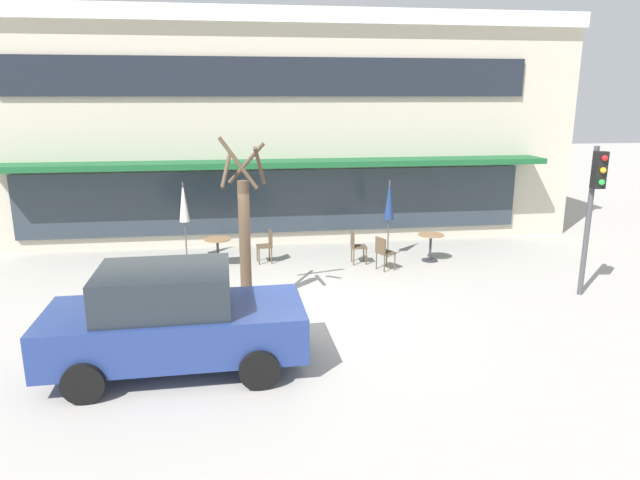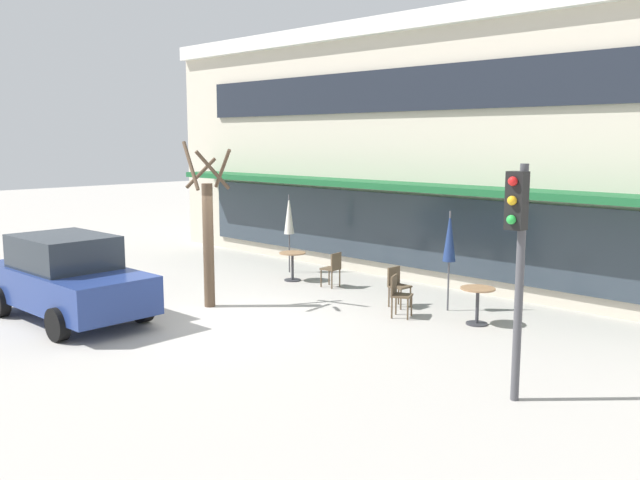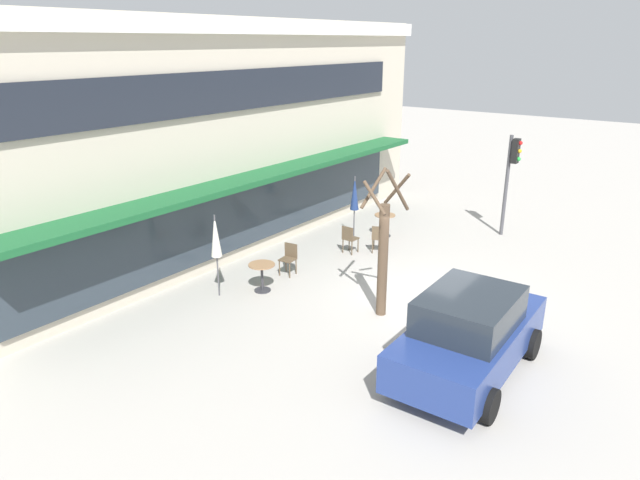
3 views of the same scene
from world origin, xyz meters
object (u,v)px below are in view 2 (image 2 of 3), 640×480
Objects in this scene: cafe_table_streetside at (292,261)px; patio_umbrella_green_folded at (289,215)px; cafe_chair_0 at (397,284)px; parked_sedan at (68,278)px; traffic_light_pole at (518,244)px; cafe_chair_1 at (398,293)px; cafe_table_near_wall at (478,300)px; street_tree at (208,234)px; cafe_chair_2 at (333,267)px; patio_umbrella_cream_folded at (450,237)px.

patio_umbrella_green_folded is at bearing 141.16° from cafe_table_streetside.
parked_sedan reaches higher than cafe_chair_0.
traffic_light_pole reaches higher than patio_umbrella_green_folded.
cafe_chair_1 reaches higher than cafe_table_streetside.
cafe_chair_1 is 0.26× the size of traffic_light_pole.
cafe_chair_1 is (-1.50, -0.66, 0.01)m from cafe_table_near_wall.
cafe_chair_1 is (5.20, -1.70, -1.10)m from patio_umbrella_green_folded.
street_tree is (1.23, 2.70, 0.76)m from parked_sedan.
cafe_table_streetside is 1.33m from cafe_chair_2.
traffic_light_pole is (4.63, -3.28, 1.77)m from cafe_chair_0.
cafe_chair_0 is 0.21× the size of parked_sedan.
parked_sedan is at bearing -134.35° from cafe_chair_1.
cafe_chair_1 is at bearing 45.65° from parked_sedan.
cafe_chair_1 reaches higher than cafe_table_near_wall.
cafe_table_near_wall and cafe_table_streetside have the same top height.
street_tree is 7.68m from traffic_light_pole.
patio_umbrella_green_folded is 2.53m from cafe_chair_2.
cafe_chair_0 is at bearing 144.68° from traffic_light_pole.
cafe_chair_1 is 0.21× the size of parked_sedan.
cafe_table_streetside is 0.18× the size of parked_sedan.
parked_sedan is at bearing -138.50° from cafe_table_near_wall.
cafe_chair_0 is 0.24× the size of street_tree.
patio_umbrella_green_folded is 2.47× the size of cafe_chair_1.
patio_umbrella_cream_folded is 3.59m from cafe_chair_2.
cafe_chair_0 is (-2.08, 0.05, 0.01)m from cafe_table_near_wall.
cafe_table_streetside is 4.88m from patio_umbrella_cream_folded.
parked_sedan is 3.06m from street_tree.
parked_sedan reaches higher than cafe_table_near_wall.
cafe_chair_1 is 0.24× the size of street_tree.
parked_sedan is 1.25× the size of traffic_light_pole.
cafe_table_near_wall is 1.63m from patio_umbrella_cream_folded.
traffic_light_pole is at bearing 14.93° from parked_sedan.
street_tree reaches higher than cafe_table_streetside.
patio_umbrella_cream_folded is 2.47× the size of cafe_chair_2.
cafe_table_streetside is 9.25m from traffic_light_pole.
parked_sedan is 9.29m from traffic_light_pole.
cafe_chair_0 is (-1.02, -0.50, -1.10)m from patio_umbrella_cream_folded.
cafe_chair_0 is (4.61, -1.00, -1.10)m from patio_umbrella_green_folded.
patio_umbrella_green_folded is (-6.70, 1.04, 1.11)m from cafe_table_near_wall.
cafe_table_near_wall is 0.85× the size of cafe_chair_1.
traffic_light_pole is (9.24, -4.28, 0.67)m from patio_umbrella_green_folded.
cafe_chair_2 is 6.37m from parked_sedan.
patio_umbrella_green_folded and patio_umbrella_cream_folded have the same top height.
cafe_chair_1 is at bearing 147.54° from traffic_light_pole.
cafe_chair_1 is at bearing -18.14° from patio_umbrella_green_folded.
cafe_chair_2 is at bearing 73.15° from parked_sedan.
patio_umbrella_cream_folded is 0.65× the size of traffic_light_pole.
cafe_table_streetside is at bearing -177.40° from patio_umbrella_cream_folded.
traffic_light_pole is (3.61, -3.77, 0.67)m from patio_umbrella_cream_folded.
patio_umbrella_cream_folded is 1.69m from cafe_chair_1.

